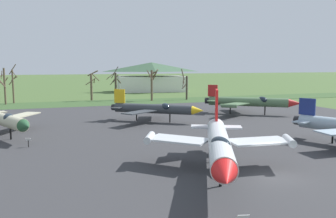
{
  "coord_description": "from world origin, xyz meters",
  "views": [
    {
      "loc": [
        -15.78,
        -21.51,
        8.36
      ],
      "look_at": [
        -1.9,
        19.05,
        2.96
      ],
      "focal_mm": 37.52,
      "sensor_mm": 36.0,
      "label": 1
    }
  ],
  "objects_px": {
    "jet_fighter_rear_left": "(219,143)",
    "visitor_building": "(152,77)",
    "jet_fighter_front_left": "(155,108)",
    "info_placard_front_right": "(28,142)",
    "jet_fighter_front_right": "(1,119)",
    "info_placard_rear_right": "(309,116)",
    "jet_fighter_rear_right": "(249,102)"
  },
  "relations": [
    {
      "from": "jet_fighter_front_left",
      "to": "info_placard_front_right",
      "type": "height_order",
      "value": "jet_fighter_front_left"
    },
    {
      "from": "info_placard_front_right",
      "to": "jet_fighter_rear_left",
      "type": "distance_m",
      "value": 20.19
    },
    {
      "from": "jet_fighter_front_left",
      "to": "info_placard_rear_right",
      "type": "height_order",
      "value": "jet_fighter_front_left"
    },
    {
      "from": "jet_fighter_front_left",
      "to": "info_placard_rear_right",
      "type": "relative_size",
      "value": 12.79
    },
    {
      "from": "jet_fighter_front_left",
      "to": "jet_fighter_front_right",
      "type": "relative_size",
      "value": 0.89
    },
    {
      "from": "jet_fighter_front_left",
      "to": "jet_fighter_rear_left",
      "type": "distance_m",
      "value": 25.48
    },
    {
      "from": "info_placard_front_right",
      "to": "jet_fighter_front_left",
      "type": "bearing_deg",
      "value": 33.69
    },
    {
      "from": "info_placard_front_right",
      "to": "jet_fighter_rear_right",
      "type": "bearing_deg",
      "value": 21.64
    },
    {
      "from": "jet_fighter_front_right",
      "to": "jet_fighter_rear_right",
      "type": "xyz_separation_m",
      "value": [
        37.41,
        6.58,
        0.09
      ]
    },
    {
      "from": "jet_fighter_rear_left",
      "to": "jet_fighter_front_right",
      "type": "bearing_deg",
      "value": 129.72
    },
    {
      "from": "jet_fighter_front_right",
      "to": "visitor_building",
      "type": "relative_size",
      "value": 0.6
    },
    {
      "from": "jet_fighter_front_left",
      "to": "info_placard_rear_right",
      "type": "bearing_deg",
      "value": -13.33
    },
    {
      "from": "jet_fighter_front_left",
      "to": "jet_fighter_rear_right",
      "type": "distance_m",
      "value": 17.51
    },
    {
      "from": "jet_fighter_rear_right",
      "to": "info_placard_rear_right",
      "type": "xyz_separation_m",
      "value": [
        5.66,
        -7.8,
        -1.58
      ]
    },
    {
      "from": "info_placard_front_right",
      "to": "info_placard_rear_right",
      "type": "bearing_deg",
      "value": 8.24
    },
    {
      "from": "visitor_building",
      "to": "jet_fighter_rear_right",
      "type": "bearing_deg",
      "value": -88.96
    },
    {
      "from": "jet_fighter_rear_right",
      "to": "jet_fighter_front_left",
      "type": "bearing_deg",
      "value": -172.32
    },
    {
      "from": "jet_fighter_front_left",
      "to": "visitor_building",
      "type": "height_order",
      "value": "visitor_building"
    },
    {
      "from": "jet_fighter_front_right",
      "to": "info_placard_front_right",
      "type": "height_order",
      "value": "jet_fighter_front_right"
    },
    {
      "from": "jet_fighter_rear_left",
      "to": "jet_fighter_rear_right",
      "type": "relative_size",
      "value": 1.17
    },
    {
      "from": "jet_fighter_rear_right",
      "to": "visitor_building",
      "type": "bearing_deg",
      "value": 91.04
    },
    {
      "from": "jet_fighter_front_left",
      "to": "visitor_building",
      "type": "relative_size",
      "value": 0.53
    },
    {
      "from": "jet_fighter_front_left",
      "to": "info_placard_rear_right",
      "type": "distance_m",
      "value": 23.69
    },
    {
      "from": "jet_fighter_front_left",
      "to": "visitor_building",
      "type": "bearing_deg",
      "value": 74.23
    },
    {
      "from": "jet_fighter_front_right",
      "to": "info_placard_rear_right",
      "type": "distance_m",
      "value": 43.12
    },
    {
      "from": "info_placard_front_right",
      "to": "jet_fighter_front_right",
      "type": "bearing_deg",
      "value": 114.78
    },
    {
      "from": "jet_fighter_rear_right",
      "to": "info_placard_rear_right",
      "type": "bearing_deg",
      "value": -54.02
    },
    {
      "from": "jet_fighter_rear_right",
      "to": "jet_fighter_rear_left",
      "type": "bearing_deg",
      "value": -125.66
    },
    {
      "from": "jet_fighter_front_left",
      "to": "jet_fighter_rear_left",
      "type": "relative_size",
      "value": 0.76
    },
    {
      "from": "info_placard_front_right",
      "to": "jet_fighter_rear_left",
      "type": "height_order",
      "value": "jet_fighter_rear_left"
    },
    {
      "from": "jet_fighter_rear_left",
      "to": "visitor_building",
      "type": "relative_size",
      "value": 0.71
    },
    {
      "from": "jet_fighter_rear_left",
      "to": "info_placard_rear_right",
      "type": "distance_m",
      "value": 32.42
    }
  ]
}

